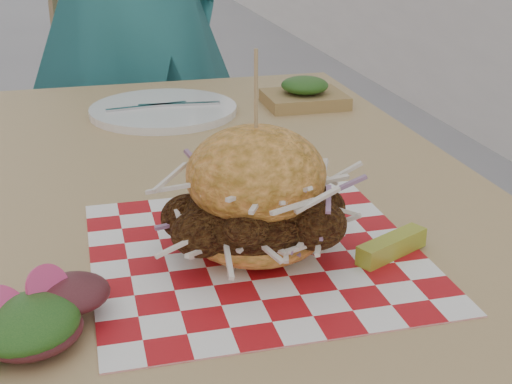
# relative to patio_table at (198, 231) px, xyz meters

# --- Properties ---
(patio_table) EXTENTS (0.80, 1.20, 0.75)m
(patio_table) POSITION_rel_patio_table_xyz_m (0.00, 0.00, 0.00)
(patio_table) COLOR tan
(patio_table) RESTS_ON ground
(patio_chair) EXTENTS (0.53, 0.54, 0.95)m
(patio_chair) POSITION_rel_patio_table_xyz_m (-0.03, 1.09, -0.12)
(patio_chair) COLOR tan
(patio_chair) RESTS_ON ground
(paper_liner) EXTENTS (0.36, 0.36, 0.00)m
(paper_liner) POSITION_rel_patio_table_xyz_m (0.03, -0.24, 0.08)
(paper_liner) COLOR #B61219
(paper_liner) RESTS_ON patio_table
(sandwich) EXTENTS (0.20, 0.20, 0.23)m
(sandwich) POSITION_rel_patio_table_xyz_m (0.03, -0.24, 0.14)
(sandwich) COLOR #F29E44
(sandwich) RESTS_ON paper_liner
(pickle_spear) EXTENTS (0.09, 0.06, 0.02)m
(pickle_spear) POSITION_rel_patio_table_xyz_m (0.17, -0.28, 0.09)
(pickle_spear) COLOR #ADB033
(pickle_spear) RESTS_ON paper_liner
(side_salad) EXTENTS (0.14, 0.14, 0.05)m
(side_salad) POSITION_rel_patio_table_xyz_m (-0.21, -0.34, 0.09)
(side_salad) COLOR #3F1419
(side_salad) RESTS_ON patio_table
(place_setting) EXTENTS (0.27, 0.27, 0.02)m
(place_setting) POSITION_rel_patio_table_xyz_m (0.00, 0.35, 0.09)
(place_setting) COLOR white
(place_setting) RESTS_ON patio_table
(kraft_tray) EXTENTS (0.15, 0.12, 0.06)m
(kraft_tray) POSITION_rel_patio_table_xyz_m (0.27, 0.34, 0.10)
(kraft_tray) COLOR #9A7B46
(kraft_tray) RESTS_ON patio_table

